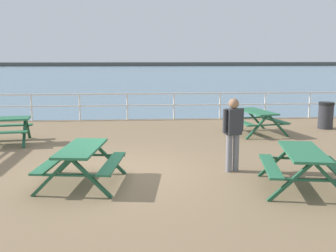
% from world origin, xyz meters
% --- Properties ---
extents(ground_plane, '(30.00, 24.00, 0.20)m').
position_xyz_m(ground_plane, '(0.00, 0.00, -0.10)').
color(ground_plane, '#846B4C').
extents(sea_band, '(142.00, 90.00, 0.01)m').
position_xyz_m(sea_band, '(0.00, 52.75, 0.00)').
color(sea_band, slate).
rests_on(sea_band, ground).
extents(distant_shoreline, '(142.00, 6.00, 1.80)m').
position_xyz_m(distant_shoreline, '(0.00, 95.75, 0.00)').
color(distant_shoreline, '#4C4C47').
rests_on(distant_shoreline, ground).
extents(seaward_railing, '(23.07, 0.07, 1.08)m').
position_xyz_m(seaward_railing, '(-0.00, 7.75, 0.75)').
color(seaward_railing, white).
rests_on(seaward_railing, ground).
extents(picnic_table_near_left, '(1.82, 2.05, 0.80)m').
position_xyz_m(picnic_table_near_left, '(3.62, -1.43, 0.58)').
color(picnic_table_near_left, '#286B47').
rests_on(picnic_table_near_left, ground).
extents(picnic_table_near_right, '(1.75, 1.98, 0.80)m').
position_xyz_m(picnic_table_near_right, '(-0.73, -0.79, 0.58)').
color(picnic_table_near_right, '#286B47').
rests_on(picnic_table_near_right, ground).
extents(picnic_table_far_right, '(1.85, 2.07, 0.80)m').
position_xyz_m(picnic_table_far_right, '(4.37, 4.32, 0.58)').
color(picnic_table_far_right, '#286B47').
rests_on(picnic_table_far_right, ground).
extents(visitor, '(0.51, 0.32, 1.66)m').
position_xyz_m(visitor, '(2.53, -0.09, 0.95)').
color(visitor, slate).
rests_on(visitor, ground).
extents(litter_bin, '(0.55, 0.55, 0.95)m').
position_xyz_m(litter_bin, '(7.13, 5.09, 0.48)').
color(litter_bin, '#2D2D33').
rests_on(litter_bin, ground).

